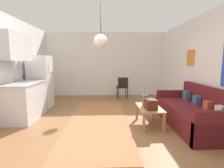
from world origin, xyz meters
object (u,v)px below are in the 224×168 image
at_px(coffee_table, 149,110).
at_px(refrigerator, 41,82).
at_px(handbag, 151,104).
at_px(accent_chair, 122,86).
at_px(pendant_lamp_far, 101,46).
at_px(pendant_lamp_near, 101,41).
at_px(bamboo_vase, 144,101).
at_px(couch, 194,113).

bearing_deg(coffee_table, refrigerator, 151.64).
height_order(handbag, accent_chair, accent_chair).
height_order(coffee_table, pendant_lamp_far, pendant_lamp_far).
bearing_deg(refrigerator, accent_chair, 21.97).
distance_m(refrigerator, pendant_lamp_near, 2.86).
height_order(handbag, pendant_lamp_near, pendant_lamp_near).
bearing_deg(bamboo_vase, refrigerator, 152.07).
xyz_separation_m(bamboo_vase, pendant_lamp_near, (-0.99, -0.26, 1.31)).
xyz_separation_m(coffee_table, pendant_lamp_far, (-1.13, 1.70, 1.54)).
height_order(coffee_table, refrigerator, refrigerator).
bearing_deg(accent_chair, coffee_table, 93.27).
bearing_deg(pendant_lamp_far, coffee_table, -56.45).
distance_m(coffee_table, bamboo_vase, 0.23).
height_order(bamboo_vase, handbag, bamboo_vase).
bearing_deg(pendant_lamp_near, accent_chair, 75.73).
bearing_deg(coffee_table, couch, -4.64).
relative_size(coffee_table, accent_chair, 1.04).
relative_size(refrigerator, pendant_lamp_near, 1.82).
xyz_separation_m(refrigerator, pendant_lamp_near, (1.94, -1.81, 1.05)).
bearing_deg(bamboo_vase, handbag, -73.28).
relative_size(refrigerator, pendant_lamp_far, 1.96).
bearing_deg(refrigerator, bamboo_vase, -27.93).
height_order(bamboo_vase, pendant_lamp_far, pendant_lamp_far).
bearing_deg(accent_chair, handbag, 92.46).
xyz_separation_m(handbag, refrigerator, (-3.01, 1.83, 0.27)).
bearing_deg(refrigerator, handbag, -31.27).
xyz_separation_m(couch, coffee_table, (-0.99, 0.08, 0.08)).
bearing_deg(couch, refrigerator, 156.91).
xyz_separation_m(bamboo_vase, refrigerator, (-2.93, 1.55, 0.25)).
relative_size(handbag, pendant_lamp_far, 0.40).
distance_m(couch, coffee_table, 1.00).
xyz_separation_m(couch, bamboo_vase, (-1.09, 0.16, 0.27)).
height_order(couch, pendant_lamp_far, pendant_lamp_far).
bearing_deg(bamboo_vase, couch, -8.47).
distance_m(couch, accent_chair, 3.10).
xyz_separation_m(coffee_table, handbag, (-0.02, -0.19, 0.18)).
distance_m(pendant_lamp_near, pendant_lamp_far, 1.88).
bearing_deg(handbag, accent_chair, 96.58).
distance_m(coffee_table, handbag, 0.26).
xyz_separation_m(couch, refrigerator, (-4.02, 1.71, 0.52)).
height_order(refrigerator, pendant_lamp_near, pendant_lamp_near).
distance_m(couch, refrigerator, 4.40).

